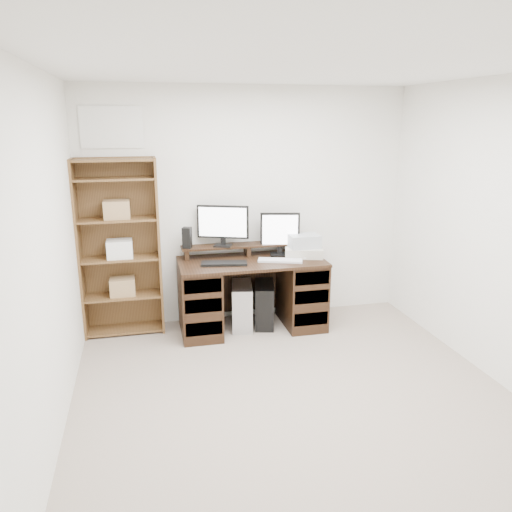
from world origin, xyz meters
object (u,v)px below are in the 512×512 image
object	(u,v)px
desk	(251,293)
tower_black	(264,304)
monitor_small	(280,232)
tower_silver	(242,305)
monitor_wide	(223,223)
bookshelf	(120,246)
printer	(304,252)

from	to	relation	value
desk	tower_black	world-z (taller)	desk
monitor_small	tower_silver	world-z (taller)	monitor_small
desk	tower_silver	size ratio (longest dim) A/B	3.17
monitor_wide	tower_black	distance (m)	0.98
monitor_small	tower_silver	bearing A→B (deg)	-156.44
monitor_wide	monitor_small	size ratio (longest dim) A/B	1.13
bookshelf	monitor_wide	bearing A→B (deg)	-1.26
desk	bookshelf	size ratio (longest dim) A/B	0.83
monitor_wide	monitor_small	world-z (taller)	monitor_wide
desk	tower_black	bearing A→B (deg)	18.30
tower_black	bookshelf	world-z (taller)	bookshelf
tower_black	bookshelf	xyz separation A→B (m)	(-1.47, 0.16, 0.69)
monitor_small	tower_black	size ratio (longest dim) A/B	0.93
tower_silver	bookshelf	distance (m)	1.41
desk	bookshelf	xyz separation A→B (m)	(-1.31, 0.21, 0.53)
monitor_wide	printer	size ratio (longest dim) A/B	1.32
monitor_small	tower_black	world-z (taller)	monitor_small
tower_black	tower_silver	bearing A→B (deg)	-166.86
printer	tower_black	world-z (taller)	printer
monitor_small	desk	bearing A→B (deg)	-145.95
monitor_small	bookshelf	distance (m)	1.66
tower_black	bookshelf	size ratio (longest dim) A/B	0.27
printer	tower_silver	world-z (taller)	printer
desk	monitor_small	world-z (taller)	monitor_small
desk	printer	world-z (taller)	printer
desk	monitor_small	bearing A→B (deg)	21.24
printer	bookshelf	size ratio (longest dim) A/B	0.22
printer	tower_silver	size ratio (longest dim) A/B	0.83
monitor_wide	printer	world-z (taller)	monitor_wide
monitor_wide	bookshelf	size ratio (longest dim) A/B	0.29
tower_silver	bookshelf	bearing A→B (deg)	-177.62
tower_silver	bookshelf	size ratio (longest dim) A/B	0.26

